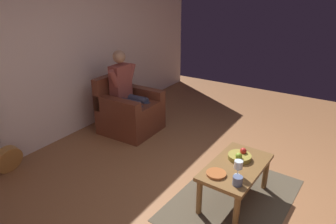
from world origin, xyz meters
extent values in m
plane|color=#925D39|center=(0.00, 0.00, 0.00)|extent=(7.66, 7.66, 0.00)
cube|color=beige|center=(0.00, -2.75, 1.32)|extent=(6.78, 0.06, 2.64)
cube|color=brown|center=(0.13, 0.02, 0.00)|extent=(1.66, 1.18, 0.01)
cube|color=brown|center=(-0.62, -2.00, 0.20)|extent=(0.80, 0.81, 0.40)
cube|color=brown|center=(-0.62, -1.94, 0.45)|extent=(0.50, 0.69, 0.10)
cube|color=brown|center=(-0.93, -2.00, 0.52)|extent=(0.16, 0.80, 0.24)
cube|color=brown|center=(-0.30, -1.99, 0.52)|extent=(0.16, 0.80, 0.24)
cube|color=brown|center=(-0.61, -2.33, 0.64)|extent=(0.79, 0.13, 0.49)
cube|color=brown|center=(-0.61, -2.16, 0.77)|extent=(0.34, 0.19, 0.56)
sphere|color=#A87A5B|center=(-0.61, -2.16, 1.18)|extent=(0.19, 0.19, 0.19)
cylinder|color=#37374B|center=(-0.71, -1.96, 0.51)|extent=(0.14, 0.41, 0.13)
cylinder|color=#37374B|center=(-0.72, -1.75, 0.25)|extent=(0.12, 0.12, 0.50)
cylinder|color=brown|center=(-0.81, -2.12, 0.90)|extent=(0.20, 0.09, 0.29)
cylinder|color=#37374B|center=(-0.52, -1.96, 0.51)|extent=(0.14, 0.41, 0.13)
cylinder|color=#37374B|center=(-0.52, -1.75, 0.25)|extent=(0.12, 0.12, 0.50)
cylinder|color=brown|center=(-0.41, -2.11, 0.90)|extent=(0.20, 0.09, 0.29)
cube|color=brown|center=(0.13, 0.02, 0.42)|extent=(0.93, 0.55, 0.04)
cylinder|color=brown|center=(-0.26, 0.24, 0.20)|extent=(0.06, 0.06, 0.40)
cylinder|color=brown|center=(0.54, 0.20, 0.20)|extent=(0.06, 0.06, 0.40)
cylinder|color=brown|center=(-0.28, -0.16, 0.20)|extent=(0.06, 0.06, 0.40)
cylinder|color=brown|center=(0.52, -0.20, 0.20)|extent=(0.06, 0.06, 0.40)
cylinder|color=#B77939|center=(1.12, -2.54, 0.18)|extent=(0.35, 0.18, 0.36)
cylinder|color=black|center=(1.12, -2.49, 0.20)|extent=(0.10, 0.03, 0.10)
cylinder|color=silver|center=(0.30, 0.10, 0.44)|extent=(0.07, 0.07, 0.01)
cylinder|color=silver|center=(0.30, 0.10, 0.48)|extent=(0.01, 0.01, 0.08)
cylinder|color=silver|center=(0.30, 0.10, 0.56)|extent=(0.08, 0.08, 0.08)
cylinder|color=#590C19|center=(0.30, 0.10, 0.54)|extent=(0.07, 0.07, 0.03)
cylinder|color=olive|center=(-0.01, 0.00, 0.46)|extent=(0.25, 0.25, 0.05)
sphere|color=olive|center=(0.06, 0.01, 0.51)|extent=(0.07, 0.07, 0.07)
sphere|color=#B4201B|center=(-0.07, 0.02, 0.51)|extent=(0.07, 0.07, 0.07)
cylinder|color=#AB5C2E|center=(0.40, -0.09, 0.45)|extent=(0.20, 0.20, 0.02)
cylinder|color=slate|center=(0.44, 0.15, 0.48)|extent=(0.09, 0.09, 0.09)
camera|label=1|loc=(2.80, 0.88, 2.17)|focal=32.61mm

